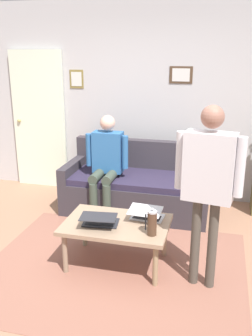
% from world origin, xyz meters
% --- Properties ---
extents(ground_plane, '(7.68, 7.68, 0.00)m').
position_xyz_m(ground_plane, '(0.00, 0.00, 0.00)').
color(ground_plane, '#9F7055').
extents(area_rug, '(2.52, 2.07, 0.01)m').
position_xyz_m(area_rug, '(-0.12, -0.08, 0.00)').
color(area_rug, '#905B4A').
rests_on(area_rug, ground_plane).
extents(back_wall, '(7.04, 0.11, 2.70)m').
position_xyz_m(back_wall, '(0.00, -2.20, 1.35)').
color(back_wall, beige).
rests_on(back_wall, ground_plane).
extents(interior_door, '(0.82, 0.09, 2.05)m').
position_xyz_m(interior_door, '(1.63, -2.11, 1.02)').
color(interior_door, white).
rests_on(interior_door, ground_plane).
extents(couch, '(1.86, 0.86, 0.88)m').
position_xyz_m(couch, '(-0.02, -1.54, 0.31)').
color(couch, '#363036').
rests_on(couch, ground_plane).
extents(coffee_table, '(1.02, 0.68, 0.45)m').
position_xyz_m(coffee_table, '(-0.12, -0.18, 0.40)').
color(coffee_table, '#9D7E63').
rests_on(coffee_table, ground_plane).
extents(laptop_left, '(0.37, 0.36, 0.12)m').
position_xyz_m(laptop_left, '(0.02, -0.09, 0.50)').
color(laptop_left, '#28282D').
rests_on(laptop_left, coffee_table).
extents(laptop_center, '(0.34, 0.33, 0.14)m').
position_xyz_m(laptop_center, '(-0.39, -0.33, 0.50)').
color(laptop_center, silver).
rests_on(laptop_center, coffee_table).
extents(french_press, '(0.11, 0.09, 0.26)m').
position_xyz_m(french_press, '(-0.50, -0.02, 0.57)').
color(french_press, '#4C3323').
rests_on(french_press, coffee_table).
extents(person_standing, '(0.58, 0.25, 1.64)m').
position_xyz_m(person_standing, '(-0.96, -0.04, 1.05)').
color(person_standing, '#4C443B').
rests_on(person_standing, ground_plane).
extents(person_seated, '(0.55, 0.51, 1.28)m').
position_xyz_m(person_seated, '(0.33, -1.32, 0.73)').
color(person_seated, '#3D483B').
rests_on(person_seated, ground_plane).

